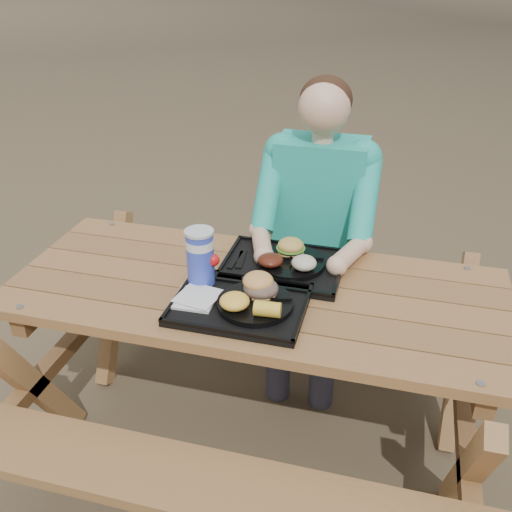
# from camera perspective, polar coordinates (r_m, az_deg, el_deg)

# --- Properties ---
(ground) EXTENTS (60.00, 60.00, 0.00)m
(ground) POSITION_cam_1_polar(r_m,az_deg,el_deg) (2.55, -0.00, -17.50)
(ground) COLOR #999999
(ground) RESTS_ON ground
(picnic_table) EXTENTS (1.80, 1.49, 0.75)m
(picnic_table) POSITION_cam_1_polar(r_m,az_deg,el_deg) (2.30, -0.00, -11.07)
(picnic_table) COLOR #999999
(picnic_table) RESTS_ON ground
(tray_near) EXTENTS (0.45, 0.35, 0.02)m
(tray_near) POSITION_cam_1_polar(r_m,az_deg,el_deg) (1.96, -1.61, -4.93)
(tray_near) COLOR black
(tray_near) RESTS_ON picnic_table
(tray_far) EXTENTS (0.45, 0.35, 0.02)m
(tray_far) POSITION_cam_1_polar(r_m,az_deg,el_deg) (2.18, 2.67, -1.12)
(tray_far) COLOR black
(tray_far) RESTS_ON picnic_table
(plate_near) EXTENTS (0.26, 0.26, 0.02)m
(plate_near) POSITION_cam_1_polar(r_m,az_deg,el_deg) (1.93, -0.09, -4.76)
(plate_near) COLOR black
(plate_near) RESTS_ON tray_near
(plate_far) EXTENTS (0.26, 0.26, 0.02)m
(plate_far) POSITION_cam_1_polar(r_m,az_deg,el_deg) (2.17, 3.51, -0.64)
(plate_far) COLOR black
(plate_far) RESTS_ON tray_far
(napkin_stack) EXTENTS (0.15, 0.15, 0.02)m
(napkin_stack) POSITION_cam_1_polar(r_m,az_deg,el_deg) (1.97, -6.15, -4.21)
(napkin_stack) COLOR silver
(napkin_stack) RESTS_ON tray_near
(soda_cup) EXTENTS (0.10, 0.10, 0.20)m
(soda_cup) POSITION_cam_1_polar(r_m,az_deg,el_deg) (2.03, -5.58, -0.22)
(soda_cup) COLOR #182EB4
(soda_cup) RESTS_ON tray_near
(condiment_bbq) EXTENTS (0.04, 0.04, 0.03)m
(condiment_bbq) POSITION_cam_1_polar(r_m,az_deg,el_deg) (2.05, -0.86, -2.53)
(condiment_bbq) COLOR black
(condiment_bbq) RESTS_ON tray_near
(condiment_mustard) EXTENTS (0.05, 0.05, 0.03)m
(condiment_mustard) POSITION_cam_1_polar(r_m,az_deg,el_deg) (2.04, 0.97, -2.62)
(condiment_mustard) COLOR gold
(condiment_mustard) RESTS_ON tray_near
(sandwich) EXTENTS (0.11, 0.11, 0.12)m
(sandwich) POSITION_cam_1_polar(r_m,az_deg,el_deg) (1.93, 0.49, -2.37)
(sandwich) COLOR #DB974D
(sandwich) RESTS_ON plate_near
(mac_cheese) EXTENTS (0.10, 0.10, 0.05)m
(mac_cheese) POSITION_cam_1_polar(r_m,az_deg,el_deg) (1.88, -2.16, -4.55)
(mac_cheese) COLOR yellow
(mac_cheese) RESTS_ON plate_near
(corn_cob) EXTENTS (0.09, 0.09, 0.05)m
(corn_cob) POSITION_cam_1_polar(r_m,az_deg,el_deg) (1.84, 1.15, -5.34)
(corn_cob) COLOR yellow
(corn_cob) RESTS_ON plate_near
(cutlery_far) EXTENTS (0.04, 0.14, 0.01)m
(cutlery_far) POSITION_cam_1_polar(r_m,az_deg,el_deg) (2.21, -1.50, -0.31)
(cutlery_far) COLOR black
(cutlery_far) RESTS_ON tray_far
(burger) EXTENTS (0.10, 0.10, 0.09)m
(burger) POSITION_cam_1_polar(r_m,az_deg,el_deg) (2.19, 3.51, 1.37)
(burger) COLOR gold
(burger) RESTS_ON plate_far
(baked_beans) EXTENTS (0.10, 0.10, 0.04)m
(baked_beans) POSITION_cam_1_polar(r_m,az_deg,el_deg) (2.12, 1.45, -0.42)
(baked_beans) COLOR #511C10
(baked_beans) RESTS_ON plate_far
(potato_salad) EXTENTS (0.09, 0.09, 0.05)m
(potato_salad) POSITION_cam_1_polar(r_m,az_deg,el_deg) (2.10, 4.82, -0.69)
(potato_salad) COLOR beige
(potato_salad) RESTS_ON plate_far
(diner) EXTENTS (0.48, 0.84, 1.28)m
(diner) POSITION_cam_1_polar(r_m,az_deg,el_deg) (2.59, 6.06, 0.98)
(diner) COLOR #18A1AE
(diner) RESTS_ON ground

